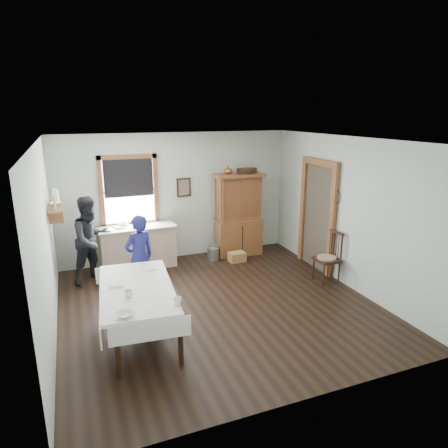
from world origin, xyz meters
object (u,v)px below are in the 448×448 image
object	(u,v)px
dining_table	(138,312)
figure_dark	(92,243)
pail	(213,254)
work_counter	(138,247)
spindle_chair	(327,257)
woman_blue	(140,261)
wicker_basket	(237,257)
china_hutch	(239,215)

from	to	relation	value
dining_table	figure_dark	bearing A→B (deg)	101.01
dining_table	figure_dark	size ratio (longest dim) A/B	1.27
pail	work_counter	bearing A→B (deg)	174.56
work_counter	spindle_chair	size ratio (longest dim) A/B	1.56
dining_table	work_counter	bearing A→B (deg)	80.35
work_counter	woman_blue	xyz separation A→B (m)	(-0.20, -1.44, 0.24)
dining_table	pail	world-z (taller)	dining_table
wicker_basket	woman_blue	size ratio (longest dim) A/B	0.25
work_counter	dining_table	world-z (taller)	work_counter
work_counter	spindle_chair	distance (m)	3.76
work_counter	wicker_basket	xyz separation A→B (m)	(2.02, -0.44, -0.34)
pail	woman_blue	world-z (taller)	woman_blue
pail	figure_dark	distance (m)	2.57
work_counter	spindle_chair	xyz separation A→B (m)	(3.17, -2.02, 0.05)
pail	figure_dark	xyz separation A→B (m)	(-2.48, -0.22, 0.62)
spindle_chair	figure_dark	bearing A→B (deg)	154.49
woman_blue	figure_dark	xyz separation A→B (m)	(-0.70, 1.07, 0.07)
pail	woman_blue	xyz separation A→B (m)	(-1.78, -1.29, 0.55)
china_hutch	pail	size ratio (longest dim) A/B	6.69
pail	wicker_basket	world-z (taller)	pail
dining_table	wicker_basket	size ratio (longest dim) A/B	5.58
work_counter	woman_blue	size ratio (longest dim) A/B	1.12
spindle_chair	pail	bearing A→B (deg)	126.85
spindle_chair	china_hutch	bearing A→B (deg)	111.34
dining_table	woman_blue	xyz separation A→B (m)	(0.25, 1.23, 0.30)
dining_table	pail	distance (m)	3.25
figure_dark	work_counter	bearing A→B (deg)	-7.47
china_hutch	wicker_basket	xyz separation A→B (m)	(-0.22, -0.44, -0.81)
pail	wicker_basket	size ratio (longest dim) A/B	0.79
work_counter	figure_dark	world-z (taller)	figure_dark
work_counter	pail	size ratio (longest dim) A/B	5.64
china_hutch	figure_dark	world-z (taller)	china_hutch
china_hutch	wicker_basket	size ratio (longest dim) A/B	5.27
spindle_chair	figure_dark	xyz separation A→B (m)	(-4.07, 1.65, 0.27)
china_hutch	spindle_chair	world-z (taller)	china_hutch
dining_table	spindle_chair	xyz separation A→B (m)	(3.62, 0.65, 0.11)
wicker_basket	figure_dark	xyz separation A→B (m)	(-2.92, 0.07, 0.66)
woman_blue	figure_dark	world-z (taller)	figure_dark
work_counter	wicker_basket	size ratio (longest dim) A/B	4.44
dining_table	spindle_chair	world-z (taller)	spindle_chair
china_hutch	dining_table	world-z (taller)	china_hutch
work_counter	dining_table	bearing A→B (deg)	-100.74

